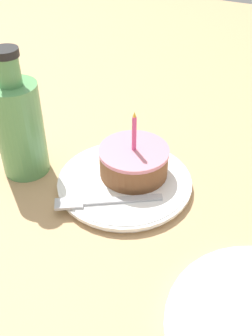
# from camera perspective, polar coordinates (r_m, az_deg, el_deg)

# --- Properties ---
(ground_plane) EXTENTS (2.40, 2.40, 0.04)m
(ground_plane) POSITION_cam_1_polar(r_m,az_deg,el_deg) (0.69, -0.42, -4.18)
(ground_plane) COLOR tan
(ground_plane) RESTS_ON ground
(plate) EXTENTS (0.23, 0.23, 0.02)m
(plate) POSITION_cam_1_polar(r_m,az_deg,el_deg) (0.68, -0.00, -2.13)
(plate) COLOR white
(plate) RESTS_ON ground_plane
(cake_slice) EXTENTS (0.12, 0.12, 0.12)m
(cake_slice) POSITION_cam_1_polar(r_m,az_deg,el_deg) (0.67, 1.14, 1.01)
(cake_slice) COLOR brown
(cake_slice) RESTS_ON plate
(fork) EXTENTS (0.16, 0.11, 0.00)m
(fork) POSITION_cam_1_polar(r_m,az_deg,el_deg) (0.63, -3.69, -4.84)
(fork) COLOR #B2B2B7
(fork) RESTS_ON plate
(bottle) EXTENTS (0.08, 0.08, 0.23)m
(bottle) POSITION_cam_1_polar(r_m,az_deg,el_deg) (0.69, -15.22, 5.93)
(bottle) COLOR #599959
(bottle) RESTS_ON ground_plane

